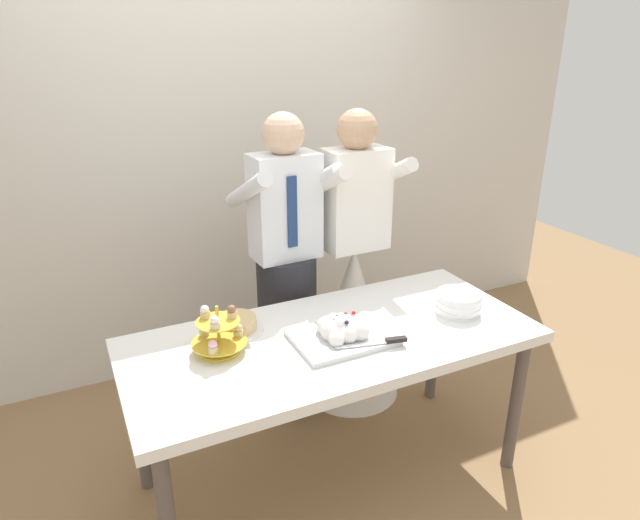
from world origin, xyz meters
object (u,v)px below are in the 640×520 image
at_px(cupcake_stand, 219,335).
at_px(round_cake, 236,325).
at_px(person_groom, 287,286).
at_px(plate_stack, 458,303).
at_px(dessert_table, 333,350).
at_px(main_cake_tray, 343,331).
at_px(person_bride, 353,303).

relative_size(cupcake_stand, round_cake, 0.96).
bearing_deg(person_groom, plate_stack, -48.98).
xyz_separation_m(cupcake_stand, round_cake, (0.12, 0.14, -0.05)).
relative_size(dessert_table, cupcake_stand, 7.83).
xyz_separation_m(dessert_table, plate_stack, (0.63, -0.06, 0.12)).
relative_size(dessert_table, round_cake, 7.50).
xyz_separation_m(plate_stack, round_cake, (-1.00, 0.28, -0.02)).
bearing_deg(cupcake_stand, main_cake_tray, -15.38).
bearing_deg(round_cake, cupcake_stand, -130.08).
xyz_separation_m(dessert_table, round_cake, (-0.37, 0.22, 0.10)).
relative_size(cupcake_stand, plate_stack, 1.07).
bearing_deg(dessert_table, main_cake_tray, -67.46).
bearing_deg(person_bride, round_cake, -155.74).
height_order(dessert_table, cupcake_stand, cupcake_stand).
distance_m(plate_stack, person_groom, 0.91).
bearing_deg(person_bride, person_groom, 174.20).
relative_size(main_cake_tray, plate_stack, 2.01).
height_order(dessert_table, plate_stack, plate_stack).
height_order(person_groom, person_bride, same).
bearing_deg(dessert_table, round_cake, 148.45).
distance_m(cupcake_stand, person_groom, 0.76).
xyz_separation_m(cupcake_stand, person_bride, (0.91, 0.50, -0.27)).
height_order(dessert_table, person_groom, person_groom).
distance_m(dessert_table, person_bride, 0.73).
bearing_deg(plate_stack, person_groom, 131.02).
relative_size(dessert_table, person_groom, 1.08).
distance_m(cupcake_stand, person_bride, 1.07).
xyz_separation_m(dessert_table, main_cake_tray, (0.02, -0.05, 0.12)).
xyz_separation_m(round_cake, person_bride, (0.79, 0.36, -0.22)).
bearing_deg(dessert_table, plate_stack, -5.39).
distance_m(main_cake_tray, plate_stack, 0.61).
relative_size(dessert_table, plate_stack, 8.36).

